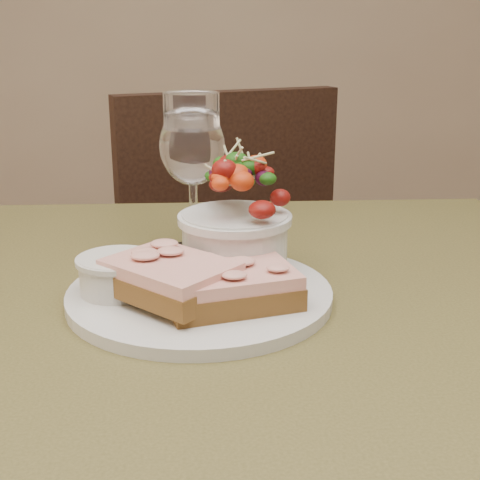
{
  "coord_description": "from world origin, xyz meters",
  "views": [
    {
      "loc": [
        -0.03,
        -0.6,
        1.01
      ],
      "look_at": [
        0.01,
        0.02,
        0.81
      ],
      "focal_mm": 50.0,
      "sensor_mm": 36.0,
      "label": 1
    }
  ],
  "objects": [
    {
      "name": "ramekin",
      "position": [
        -0.11,
        0.01,
        0.78
      ],
      "size": [
        0.07,
        0.07,
        0.04
      ],
      "color": "beige",
      "rests_on": "dinner_plate"
    },
    {
      "name": "salad_bowl",
      "position": [
        0.0,
        0.07,
        0.82
      ],
      "size": [
        0.11,
        0.11,
        0.13
      ],
      "color": "silver",
      "rests_on": "dinner_plate"
    },
    {
      "name": "dinner_plate",
      "position": [
        -0.03,
        0.02,
        0.76
      ],
      "size": [
        0.26,
        0.26,
        0.01
      ],
      "primitive_type": "cylinder",
      "color": "silver",
      "rests_on": "cafe_table"
    },
    {
      "name": "sandwich_back",
      "position": [
        -0.06,
        -0.01,
        0.79
      ],
      "size": [
        0.14,
        0.14,
        0.03
      ],
      "rotation": [
        0.0,
        0.0,
        -0.75
      ],
      "color": "#4A3213",
      "rests_on": "dinner_plate"
    },
    {
      "name": "cafe_table",
      "position": [
        0.0,
        0.0,
        0.65
      ],
      "size": [
        0.8,
        0.8,
        0.75
      ],
      "color": "#413D1C",
      "rests_on": "ground"
    },
    {
      "name": "garnish",
      "position": [
        -0.11,
        0.08,
        0.77
      ],
      "size": [
        0.05,
        0.04,
        0.02
      ],
      "color": "#14380A",
      "rests_on": "dinner_plate"
    },
    {
      "name": "sandwich_front",
      "position": [
        -0.01,
        -0.02,
        0.78
      ],
      "size": [
        0.14,
        0.12,
        0.03
      ],
      "rotation": [
        0.0,
        0.0,
        0.27
      ],
      "color": "#4A3213",
      "rests_on": "dinner_plate"
    },
    {
      "name": "chair_far",
      "position": [
        -0.04,
        0.76,
        0.29
      ],
      "size": [
        0.54,
        0.54,
        0.9
      ],
      "rotation": [
        0.0,
        0.0,
        3.49
      ],
      "color": "black",
      "rests_on": "ground"
    },
    {
      "name": "wine_glass",
      "position": [
        -0.04,
        0.16,
        0.87
      ],
      "size": [
        0.08,
        0.08,
        0.18
      ],
      "color": "white",
      "rests_on": "cafe_table"
    }
  ]
}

